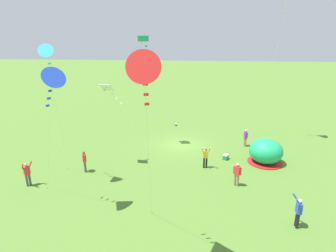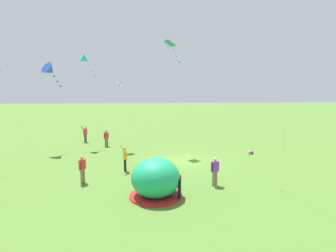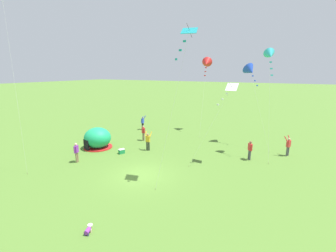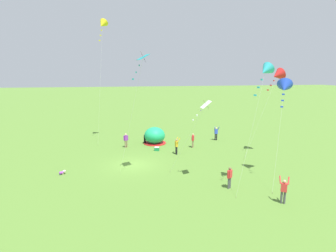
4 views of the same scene
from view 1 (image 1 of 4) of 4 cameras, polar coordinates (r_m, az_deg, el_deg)
name	(u,v)px [view 1 (image 1 of 4)]	position (r m, az deg, el deg)	size (l,w,h in m)	color
ground_plane	(181,144)	(26.22, 2.81, -4.02)	(300.00, 300.00, 0.00)	#517A2D
popup_tent	(266,152)	(23.33, 20.52, -5.26)	(2.81, 2.81, 2.10)	#1EAD6B
cooler_box	(226,157)	(23.34, 12.45, -6.59)	(0.55, 0.64, 0.44)	#1E8C4C
toddler_crawling	(176,124)	(32.23, 1.69, 0.40)	(0.36, 0.55, 0.32)	purple
person_with_toddler	(237,173)	(19.07, 14.80, -9.90)	(0.53, 0.39, 1.72)	#8C7251
person_strolling	(84,160)	(21.37, -17.73, -7.13)	(0.42, 0.50, 1.72)	#4C4C51
person_center_field	(206,156)	(21.19, 8.17, -6.56)	(0.67, 0.53, 1.89)	black
person_watching_sky	(246,137)	(26.48, 16.53, -2.30)	(0.36, 0.56, 1.72)	#8C7251
person_flying_kite	(27,173)	(20.87, -28.32, -8.96)	(0.65, 0.72, 1.89)	#4C4C51
person_arms_raised	(298,211)	(16.24, 26.50, -16.24)	(0.47, 0.68, 1.89)	black
kite_teal	(144,42)	(24.31, -5.17, 17.66)	(1.88, 2.68, 10.44)	silver
kite_blue	(52,81)	(14.88, -23.99, 8.85)	(3.63, 2.98, 8.43)	silver
kite_red	(144,71)	(9.77, -5.17, 11.92)	(1.48, 4.25, 9.34)	silver
kite_white	(109,90)	(20.67, -12.70, 7.55)	(3.04, 2.72, 6.73)	silver
kite_cyan	(47,54)	(18.25, -24.81, 14.10)	(1.57, 2.86, 9.56)	silver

